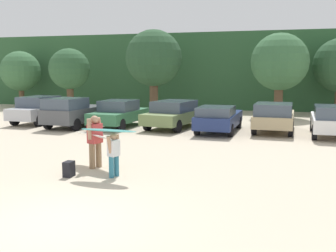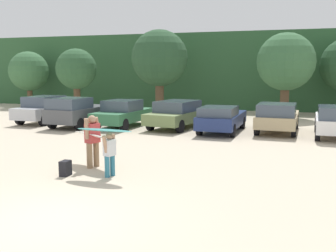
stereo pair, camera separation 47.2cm
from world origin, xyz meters
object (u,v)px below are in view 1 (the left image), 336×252
object	(u,v)px
parked_car_silver	(42,109)
surfboard_teal	(108,130)
parked_car_dark_gray	(73,112)
parked_car_white	(332,120)
person_adult	(95,138)
person_child	(114,152)
parked_car_olive_green	(175,113)
parked_car_tan	(274,116)
surfboard_white	(98,136)
parked_car_navy	(219,118)
parked_car_forest_green	(119,113)
backpack_dropped	(69,169)

from	to	relation	value
parked_car_silver	surfboard_teal	bearing A→B (deg)	-136.55
parked_car_dark_gray	parked_car_white	world-z (taller)	parked_car_dark_gray
person_adult	person_child	bearing A→B (deg)	157.77
parked_car_silver	parked_car_white	size ratio (longest dim) A/B	1.09
parked_car_olive_green	parked_car_tan	xyz separation A→B (m)	(5.18, -0.09, 0.01)
parked_car_white	person_child	distance (m)	11.58
parked_car_silver	parked_car_tan	size ratio (longest dim) A/B	1.05
parked_car_white	surfboard_white	bearing A→B (deg)	138.73
person_adult	parked_car_tan	bearing A→B (deg)	-102.02
surfboard_white	parked_car_navy	bearing A→B (deg)	-77.12
parked_car_tan	surfboard_teal	bearing A→B (deg)	158.60
parked_car_white	person_child	xyz separation A→B (m)	(-6.96, -9.25, -0.06)
surfboard_white	parked_car_forest_green	bearing A→B (deg)	-41.01
parked_car_olive_green	parked_car_tan	world-z (taller)	parked_car_tan
surfboard_white	backpack_dropped	bearing A→B (deg)	107.39
parked_car_navy	parked_car_tan	world-z (taller)	parked_car_tan
parked_car_dark_gray	backpack_dropped	xyz separation A→B (m)	(4.94, -9.21, -0.61)
parked_car_olive_green	person_adult	distance (m)	9.27
parked_car_dark_gray	parked_car_forest_green	world-z (taller)	parked_car_dark_gray
parked_car_silver	parked_car_navy	size ratio (longest dim) A/B	1.02
parked_car_dark_gray	parked_car_tan	world-z (taller)	parked_car_dark_gray
person_adult	surfboard_white	bearing A→B (deg)	-87.08
parked_car_navy	surfboard_white	size ratio (longest dim) A/B	1.97
parked_car_tan	surfboard_teal	world-z (taller)	parked_car_tan
parked_car_tan	parked_car_dark_gray	bearing A→B (deg)	98.62
surfboard_teal	parked_car_forest_green	bearing A→B (deg)	-64.83
parked_car_silver	backpack_dropped	xyz separation A→B (m)	(7.66, -10.33, -0.59)
surfboard_white	surfboard_teal	world-z (taller)	surfboard_teal
parked_car_dark_gray	person_child	bearing A→B (deg)	-140.24
person_child	surfboard_teal	distance (m)	0.66
parked_car_olive_green	surfboard_white	bearing A→B (deg)	-170.54
parked_car_silver	parked_car_olive_green	size ratio (longest dim) A/B	0.96
parked_car_silver	surfboard_white	world-z (taller)	parked_car_silver
surfboard_teal	person_child	bearing A→B (deg)	-141.58
parked_car_tan	surfboard_white	bearing A→B (deg)	152.00
parked_car_olive_green	person_adult	bearing A→B (deg)	-170.73
parked_car_tan	backpack_dropped	bearing A→B (deg)	153.92
parked_car_olive_green	parked_car_white	xyz separation A→B (m)	(7.80, -0.87, 0.01)
parked_car_dark_gray	person_adult	world-z (taller)	person_adult
parked_car_silver	parked_car_forest_green	bearing A→B (deg)	-92.09
parked_car_tan	parked_car_white	xyz separation A→B (m)	(2.62, -0.78, -0.00)
parked_car_olive_green	parked_car_navy	bearing A→B (deg)	-98.76
person_adult	surfboard_white	world-z (taller)	person_adult
parked_car_silver	parked_car_tan	xyz separation A→B (m)	(13.28, 0.03, -0.02)
person_child	parked_car_olive_green	bearing A→B (deg)	-67.07
person_adult	parked_car_silver	bearing A→B (deg)	-30.85
surfboard_white	backpack_dropped	xyz separation A→B (m)	(-0.31, -1.30, -0.77)
surfboard_teal	person_adult	bearing A→B (deg)	-42.48
person_child	backpack_dropped	size ratio (longest dim) A/B	2.88
parked_car_tan	person_child	distance (m)	10.93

